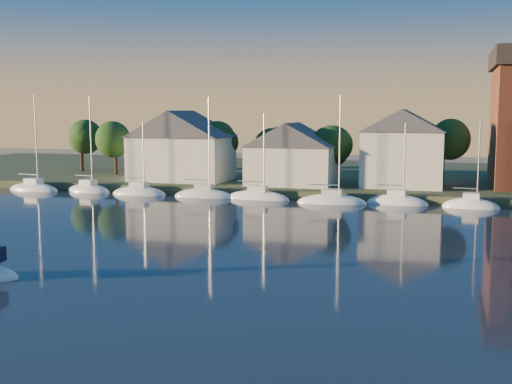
% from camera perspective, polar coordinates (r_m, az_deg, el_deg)
% --- Properties ---
extents(ground, '(260.00, 260.00, 0.00)m').
position_cam_1_polar(ground, '(29.81, -11.77, -13.85)').
color(ground, black).
rests_on(ground, ground).
extents(shoreline_land, '(160.00, 50.00, 2.00)m').
position_cam_1_polar(shoreline_land, '(100.84, 8.92, 1.12)').
color(shoreline_land, '#333D23').
rests_on(shoreline_land, ground).
extents(wooden_dock, '(120.00, 3.00, 1.00)m').
position_cam_1_polar(wooden_dock, '(78.27, 6.62, -0.60)').
color(wooden_dock, brown).
rests_on(wooden_dock, ground).
extents(clubhouse_west, '(13.65, 9.45, 9.64)m').
position_cam_1_polar(clubhouse_west, '(89.80, -6.62, 4.21)').
color(clubhouse_west, silver).
rests_on(clubhouse_west, shoreline_land).
extents(clubhouse_centre, '(11.55, 8.40, 8.08)m').
position_cam_1_polar(clubhouse_centre, '(83.84, 3.23, 3.48)').
color(clubhouse_centre, silver).
rests_on(clubhouse_centre, shoreline_land).
extents(clubhouse_east, '(10.50, 8.40, 9.80)m').
position_cam_1_polar(clubhouse_east, '(83.67, 12.94, 3.90)').
color(clubhouse_east, silver).
rests_on(clubhouse_east, shoreline_land).
extents(tree_line, '(93.40, 5.40, 8.90)m').
position_cam_1_polar(tree_line, '(88.18, 9.23, 4.92)').
color(tree_line, '#321F17').
rests_on(tree_line, shoreline_land).
extents(moored_fleet, '(87.50, 2.40, 12.05)m').
position_cam_1_polar(moored_fleet, '(75.33, 6.22, -0.83)').
color(moored_fleet, white).
rests_on(moored_fleet, ground).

